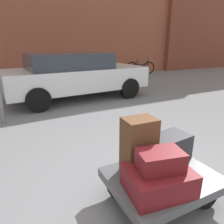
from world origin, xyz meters
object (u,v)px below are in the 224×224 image
Objects in this scene: suitcase_brown_stacked_top at (139,147)px; duffel_bag_charcoal_front_right at (165,149)px; bollard_kerb_near at (99,76)px; duffel_bag_maroon_topmost_pile at (160,161)px; suitcase_maroon_rear_right at (158,180)px; parked_car at (75,75)px; bollard_kerb_mid at (126,74)px; bicycle_leaning at (140,68)px; luggage_cart at (162,181)px.

suitcase_brown_stacked_top is 0.45m from duffel_bag_charcoal_front_right.
duffel_bag_maroon_topmost_pile is at bearing -108.87° from bollard_kerb_near.
duffel_bag_maroon_topmost_pile reaches higher than suitcase_maroon_rear_right.
duffel_bag_charcoal_front_right is at bearing -94.30° from parked_car.
duffel_bag_charcoal_front_right is at bearing 51.53° from suitcase_maroon_rear_right.
bollard_kerb_mid is at bearing 34.62° from parked_car.
duffel_bag_maroon_topmost_pile is at bearing -84.65° from suitcase_brown_stacked_top.
suitcase_brown_stacked_top is 0.36× the size of bicycle_leaning.
luggage_cart is at bearing -117.50° from bollard_kerb_mid.
bollard_kerb_mid is (3.44, 6.78, -0.17)m from duffel_bag_charcoal_front_right.
suitcase_maroon_rear_right is 0.92× the size of bollard_kerb_near.
duffel_bag_maroon_topmost_pile is at bearing -140.50° from luggage_cart.
bollard_kerb_near is 1.39m from bollard_kerb_mid.
bollard_kerb_near is at bearing 51.53° from parked_car.
luggage_cart is 0.32m from suitcase_maroon_rear_right.
bollard_kerb_mid is (-1.90, -1.57, -0.05)m from bicycle_leaning.
suitcase_brown_stacked_top is (-0.01, 0.32, 0.20)m from suitcase_maroon_rear_right.
bollard_kerb_near is (2.46, 6.84, -0.33)m from suitcase_brown_stacked_top.
bicycle_leaning is 3.65m from bollard_kerb_near.
luggage_cart is 1.74× the size of bollard_kerb_mid.
duffel_bag_maroon_topmost_pile is at bearing -118.21° from bollard_kerb_mid.
parked_car is (0.55, 4.87, 0.49)m from luggage_cart.
duffel_bag_maroon_topmost_pile reaches higher than bollard_kerb_near.
bollard_kerb_near is at bearing 66.91° from duffel_bag_charcoal_front_right.
bollard_kerb_near is 1.00× the size of bollard_kerb_mid.
duffel_bag_maroon_topmost_pile is at bearing -142.56° from duffel_bag_charcoal_front_right.
bollard_kerb_mid is at bearing -140.39° from bicycle_leaning.
duffel_bag_maroon_topmost_pile is at bearing 97.78° from suitcase_maroon_rear_right.
parked_car is at bearing -143.40° from bicycle_leaning.
duffel_bag_charcoal_front_right is at bearing -116.90° from bollard_kerb_mid.
suitcase_maroon_rear_right is at bearing -140.50° from luggage_cart.
suitcase_brown_stacked_top reaches higher than duffel_bag_maroon_topmost_pile.
suitcase_brown_stacked_top is (-0.21, 0.16, 0.38)m from luggage_cart.
luggage_cart is 0.26× the size of parked_car.
parked_car is 6.22m from bicycle_leaning.
suitcase_brown_stacked_top is 7.86m from bollard_kerb_mid.
bollard_kerb_near is (2.45, 7.17, -0.34)m from duffel_bag_maroon_topmost_pile.
duffel_bag_charcoal_front_right is 9.91m from bicycle_leaning.
parked_car is (0.75, 5.03, 0.10)m from duffel_bag_maroon_topmost_pile.
bicycle_leaning is 2.67× the size of bollard_kerb_mid.
bicycle_leaning is at bearing 58.72° from suitcase_brown_stacked_top.
bicycle_leaning is (5.75, 8.41, -0.28)m from suitcase_brown_stacked_top.
suitcase_maroon_rear_right reaches higher than luggage_cart.
parked_car reaches higher than suitcase_maroon_rear_right.
duffel_bag_charcoal_front_right is at bearing -106.78° from bollard_kerb_near.
suitcase_maroon_rear_right is 0.21m from duffel_bag_maroon_topmost_pile.
luggage_cart is 7.89m from bollard_kerb_mid.
luggage_cart is at bearing -107.81° from bollard_kerb_near.
suitcase_maroon_rear_right is at bearing -108.87° from bollard_kerb_near.
duffel_bag_charcoal_front_right is 1.54× the size of duffel_bag_maroon_topmost_pile.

